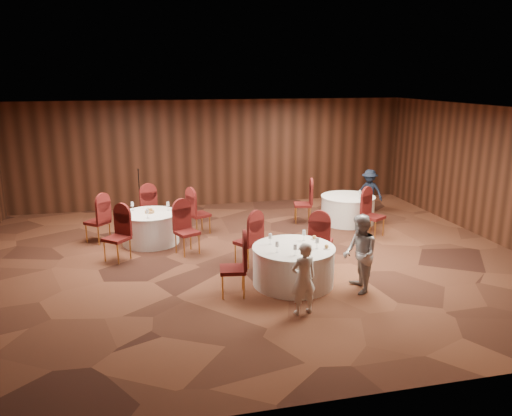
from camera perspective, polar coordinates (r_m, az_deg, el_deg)
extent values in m
plane|color=black|center=(10.92, -0.79, -5.91)|extent=(12.00, 12.00, 0.00)
plane|color=silver|center=(10.23, -0.85, 11.09)|extent=(12.00, 12.00, 0.00)
plane|color=black|center=(15.30, -4.82, 6.26)|extent=(12.00, 0.00, 12.00)
plane|color=black|center=(5.88, 9.68, -8.07)|extent=(12.00, 0.00, 12.00)
plane|color=black|center=(13.09, 25.84, 3.37)|extent=(0.00, 10.00, 10.00)
cylinder|color=white|center=(9.61, 4.29, -6.62)|extent=(1.54, 1.54, 0.72)
cylinder|color=white|center=(9.48, 4.33, -4.56)|extent=(1.58, 1.58, 0.03)
cylinder|color=white|center=(12.14, -11.97, -2.29)|extent=(1.33, 1.33, 0.72)
cylinder|color=white|center=(12.04, -12.06, -0.63)|extent=(1.36, 1.36, 0.03)
cylinder|color=white|center=(13.74, 10.42, -0.20)|extent=(1.42, 1.42, 0.72)
cylinder|color=white|center=(13.66, 10.49, 1.28)|extent=(1.45, 1.45, 0.03)
cylinder|color=silver|center=(9.18, 2.42, -5.09)|extent=(0.06, 0.06, 0.01)
cylinder|color=silver|center=(9.16, 2.42, -4.75)|extent=(0.01, 0.01, 0.11)
cone|color=silver|center=(9.12, 2.43, -4.13)|extent=(0.08, 0.08, 0.10)
cylinder|color=silver|center=(9.61, 1.64, -4.15)|extent=(0.06, 0.06, 0.01)
cylinder|color=silver|center=(9.59, 1.64, -3.82)|extent=(0.01, 0.01, 0.11)
cone|color=silver|center=(9.56, 1.64, -3.23)|extent=(0.08, 0.08, 0.10)
cylinder|color=silver|center=(9.86, 5.49, -3.72)|extent=(0.06, 0.06, 0.01)
cylinder|color=silver|center=(9.84, 5.50, -3.40)|extent=(0.01, 0.01, 0.11)
cone|color=silver|center=(9.81, 5.51, -2.81)|extent=(0.08, 0.08, 0.10)
cylinder|color=silver|center=(9.05, 4.48, -5.42)|extent=(0.06, 0.06, 0.01)
cylinder|color=silver|center=(9.03, 4.49, -5.08)|extent=(0.01, 0.01, 0.11)
cone|color=silver|center=(8.99, 4.50, -4.45)|extent=(0.08, 0.08, 0.10)
cylinder|color=silver|center=(9.43, 6.97, -4.63)|extent=(0.06, 0.06, 0.01)
cylinder|color=silver|center=(9.41, 6.98, -4.30)|extent=(0.01, 0.01, 0.11)
cone|color=silver|center=(9.38, 7.00, -3.69)|extent=(0.08, 0.08, 0.10)
cylinder|color=white|center=(8.96, 5.59, -5.63)|extent=(0.15, 0.15, 0.01)
sphere|color=#9E6B33|center=(8.95, 5.59, -5.38)|extent=(0.08, 0.08, 0.08)
cylinder|color=white|center=(9.45, 8.05, -4.61)|extent=(0.15, 0.15, 0.01)
sphere|color=#9E6B33|center=(9.44, 8.06, -4.37)|extent=(0.08, 0.08, 0.08)
cylinder|color=white|center=(9.95, 6.67, -3.55)|extent=(0.15, 0.15, 0.01)
sphere|color=#9E6B33|center=(9.94, 6.68, -3.33)|extent=(0.08, 0.08, 0.08)
cylinder|color=silver|center=(12.17, -10.00, -0.27)|extent=(0.06, 0.06, 0.01)
cylinder|color=silver|center=(12.16, -10.02, -0.01)|extent=(0.01, 0.01, 0.11)
cone|color=silver|center=(12.13, -10.04, 0.47)|extent=(0.08, 0.08, 0.10)
cylinder|color=silver|center=(12.33, -13.92, -0.29)|extent=(0.06, 0.06, 0.01)
cylinder|color=silver|center=(12.32, -13.94, -0.03)|extent=(0.01, 0.01, 0.11)
cone|color=silver|center=(12.29, -13.97, 0.45)|extent=(0.08, 0.08, 0.10)
cylinder|color=silver|center=(11.62, -12.29, -1.11)|extent=(0.06, 0.06, 0.01)
cylinder|color=silver|center=(11.60, -12.30, -0.84)|extent=(0.01, 0.01, 0.11)
cone|color=silver|center=(11.58, -12.33, -0.34)|extent=(0.08, 0.08, 0.10)
cylinder|color=#9B623E|center=(12.03, -12.07, -0.42)|extent=(0.22, 0.22, 0.06)
sphere|color=#9E6B33|center=(12.03, -12.23, -0.13)|extent=(0.07, 0.07, 0.07)
sphere|color=#9E6B33|center=(11.99, -11.89, -0.16)|extent=(0.07, 0.07, 0.07)
cylinder|color=silver|center=(13.47, 11.76, 1.11)|extent=(0.06, 0.06, 0.01)
cylinder|color=silver|center=(13.46, 11.77, 1.35)|extent=(0.01, 0.01, 0.11)
cone|color=silver|center=(13.44, 11.79, 1.79)|extent=(0.08, 0.08, 0.10)
cylinder|color=black|center=(14.18, -13.00, -1.34)|extent=(0.24, 0.24, 0.02)
cylinder|color=black|center=(14.00, -13.17, 1.51)|extent=(0.02, 0.02, 1.43)
cylinder|color=black|center=(13.91, -13.33, 4.29)|extent=(0.04, 0.12, 0.04)
imported|color=silver|center=(8.37, 5.44, -8.03)|extent=(0.50, 0.38, 1.25)
imported|color=#A9A9AD|center=(9.33, 11.78, -5.15)|extent=(0.63, 0.77, 1.46)
imported|color=black|center=(14.82, 12.81, 1.87)|extent=(0.90, 0.93, 1.27)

